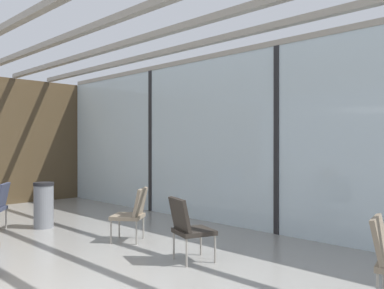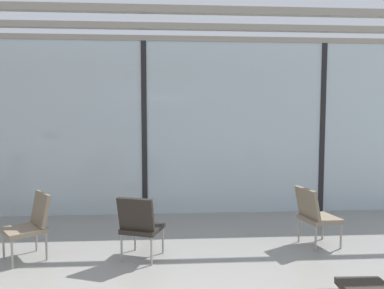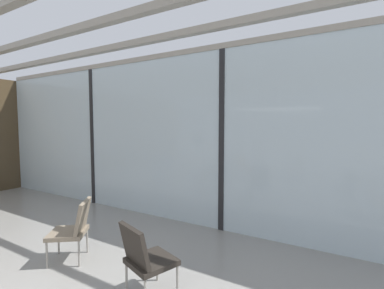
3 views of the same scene
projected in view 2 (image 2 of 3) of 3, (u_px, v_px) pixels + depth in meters
glass_curtain_wall at (144, 129)px, 6.95m from camera, size 14.00×0.08×3.32m
window_mullion_1 at (144, 129)px, 6.95m from camera, size 0.10×0.12×3.32m
window_mullion_2 at (321, 128)px, 7.17m from camera, size 0.10×0.12×3.32m
parked_airplane at (137, 116)px, 11.47m from camera, size 11.60×3.84×3.84m
lounge_chair_0 at (140, 223)px, 4.76m from camera, size 0.63×0.65×0.87m
lounge_chair_2 at (31, 222)px, 4.82m from camera, size 0.71×0.70×0.87m
lounge_chair_5 at (315, 213)px, 5.27m from camera, size 0.62×0.58×0.87m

